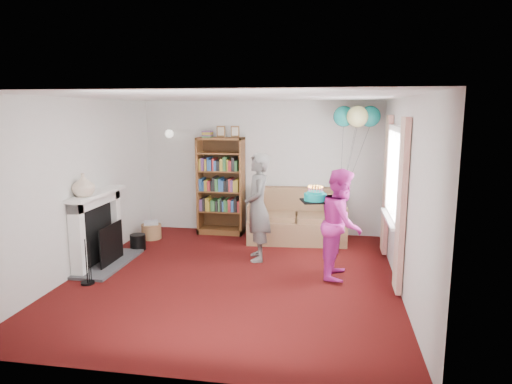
% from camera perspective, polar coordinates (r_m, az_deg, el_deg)
% --- Properties ---
extents(ground, '(5.00, 5.00, 0.00)m').
position_cam_1_polar(ground, '(6.57, -2.85, -10.57)').
color(ground, '#360908').
rests_on(ground, ground).
extents(wall_back, '(4.50, 0.02, 2.50)m').
position_cam_1_polar(wall_back, '(8.68, 0.63, 3.08)').
color(wall_back, silver).
rests_on(wall_back, ground).
extents(wall_left, '(0.02, 5.00, 2.50)m').
position_cam_1_polar(wall_left, '(7.07, -21.14, 0.74)').
color(wall_left, silver).
rests_on(wall_left, ground).
extents(wall_right, '(0.02, 5.00, 2.50)m').
position_cam_1_polar(wall_right, '(6.16, 18.04, -0.39)').
color(wall_right, silver).
rests_on(wall_right, ground).
extents(ceiling, '(4.50, 5.00, 0.01)m').
position_cam_1_polar(ceiling, '(6.14, -3.06, 11.83)').
color(ceiling, white).
rests_on(ceiling, wall_back).
extents(fireplace, '(0.55, 1.80, 1.12)m').
position_cam_1_polar(fireplace, '(7.30, -18.83, -4.76)').
color(fireplace, '#3F3F42').
rests_on(fireplace, ground).
extents(window_bay, '(0.14, 2.02, 2.20)m').
position_cam_1_polar(window_bay, '(6.75, 16.83, 0.16)').
color(window_bay, white).
rests_on(window_bay, ground).
extents(wall_sconce, '(0.16, 0.23, 0.16)m').
position_cam_1_polar(wall_sconce, '(8.92, -10.78, 7.17)').
color(wall_sconce, gold).
rests_on(wall_sconce, ground).
extents(bookcase, '(0.87, 0.42, 2.04)m').
position_cam_1_polar(bookcase, '(8.67, -4.36, 0.70)').
color(bookcase, '#472B14').
rests_on(bookcase, ground).
extents(sofa, '(1.73, 0.91, 0.91)m').
position_cam_1_polar(sofa, '(8.33, 5.16, -3.62)').
color(sofa, brown).
rests_on(sofa, ground).
extents(wicker_basket, '(0.36, 0.36, 0.33)m').
position_cam_1_polar(wicker_basket, '(8.60, -12.94, -4.74)').
color(wicker_basket, '#9D6F49').
rests_on(wicker_basket, ground).
extents(person_striped, '(0.54, 0.70, 1.69)m').
position_cam_1_polar(person_striped, '(7.08, 0.21, -1.90)').
color(person_striped, black).
rests_on(person_striped, ground).
extents(person_magenta, '(0.67, 0.81, 1.54)m').
position_cam_1_polar(person_magenta, '(6.49, 10.62, -3.88)').
color(person_magenta, '#C42795').
rests_on(person_magenta, ground).
extents(birthday_cake, '(0.38, 0.38, 0.22)m').
position_cam_1_polar(birthday_cake, '(6.49, 7.41, -0.63)').
color(birthday_cake, black).
rests_on(birthday_cake, ground).
extents(balloons, '(0.80, 0.80, 1.73)m').
position_cam_1_polar(balloons, '(8.09, 12.49, 9.21)').
color(balloons, '#3F3F3F').
rests_on(balloons, ground).
extents(mantel_vase, '(0.35, 0.35, 0.33)m').
position_cam_1_polar(mantel_vase, '(6.87, -20.78, 0.84)').
color(mantel_vase, beige).
rests_on(mantel_vase, fireplace).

